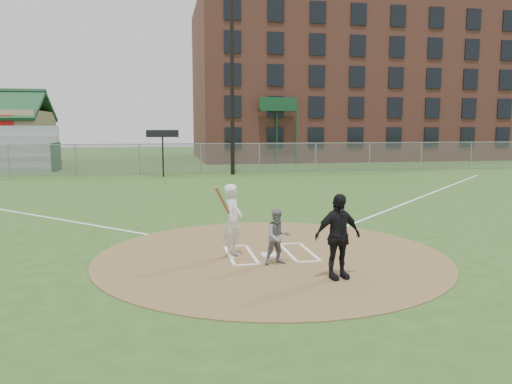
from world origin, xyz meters
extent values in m
plane|color=#2B501B|center=(0.00, 0.00, 0.00)|extent=(140.00, 140.00, 0.00)
cylinder|color=olive|center=(0.00, 0.00, 0.01)|extent=(8.40, 8.40, 0.02)
cube|color=silver|center=(-0.04, -0.03, 0.03)|extent=(0.42, 0.42, 0.03)
cube|color=white|center=(9.00, 9.00, 0.01)|extent=(17.04, 17.04, 0.01)
imported|color=slate|center=(-0.02, -0.80, 0.65)|extent=(0.68, 0.57, 1.26)
imported|color=black|center=(0.92, -2.06, 0.89)|extent=(1.08, 0.60, 1.74)
cube|color=white|center=(-1.00, 0.15, 0.03)|extent=(0.08, 1.80, 0.01)
cube|color=white|center=(-0.45, 0.15, 0.03)|extent=(0.08, 1.80, 0.01)
cube|color=white|center=(-0.72, 1.05, 0.03)|extent=(0.62, 0.08, 0.01)
cube|color=white|center=(-0.72, -0.75, 0.03)|extent=(0.62, 0.08, 0.01)
cube|color=white|center=(1.00, 0.15, 0.03)|extent=(0.08, 1.80, 0.01)
cube|color=white|center=(0.45, 0.15, 0.03)|extent=(0.08, 1.80, 0.01)
cube|color=white|center=(0.72, 1.05, 0.03)|extent=(0.62, 0.08, 0.01)
cube|color=white|center=(0.72, -0.75, 0.03)|extent=(0.62, 0.08, 0.01)
imported|color=silver|center=(-0.93, 0.00, 0.89)|extent=(0.64, 0.75, 1.74)
cylinder|color=brown|center=(-1.23, -0.40, 1.45)|extent=(0.43, 0.51, 0.70)
cube|color=slate|center=(0.00, 22.00, 1.00)|extent=(56.00, 0.03, 2.00)
cube|color=gray|center=(0.00, 22.00, 2.00)|extent=(56.00, 0.06, 0.06)
cube|color=gray|center=(0.00, 22.00, 1.00)|extent=(56.08, 0.08, 2.00)
cube|color=#194728|center=(-10.00, 26.20, 1.00)|extent=(0.08, 3.20, 2.00)
cube|color=brown|center=(16.00, 38.00, 7.50)|extent=(30.00, 16.00, 15.00)
cube|color=black|center=(15.90, 29.94, 7.40)|extent=(26.60, 0.10, 12.20)
cube|color=#194728|center=(7.00, 29.34, 4.50)|extent=(3.20, 1.00, 0.15)
cube|color=#194728|center=(7.00, 29.84, 2.25)|extent=(0.12, 0.12, 4.50)
cube|color=#194728|center=(8.50, 28.89, 2.25)|extent=(0.12, 0.12, 4.50)
cube|color=#194728|center=(7.00, 29.34, 5.05)|extent=(3.20, 0.08, 1.00)
cylinder|color=black|center=(2.00, 21.00, 6.00)|extent=(0.26, 0.26, 12.00)
cylinder|color=black|center=(-2.50, 20.20, 1.30)|extent=(0.10, 0.10, 2.60)
cube|color=black|center=(-2.50, 20.20, 2.70)|extent=(2.00, 0.10, 0.45)
camera|label=1|loc=(-2.53, -11.46, 3.08)|focal=35.00mm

